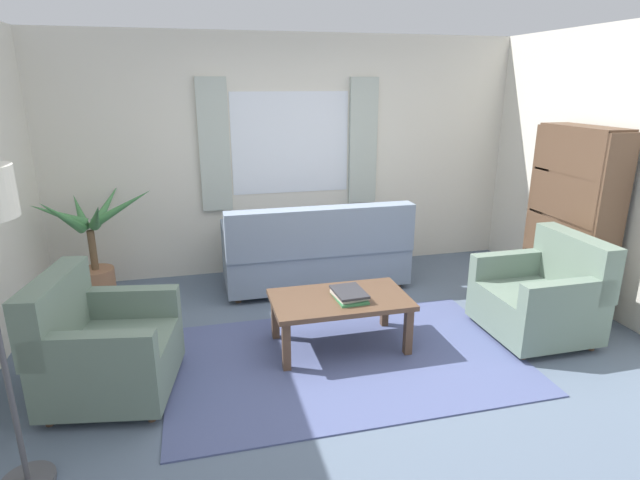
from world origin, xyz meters
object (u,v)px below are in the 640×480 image
armchair_right (542,297)px  potted_plant (94,250)px  couch (316,253)px  coffee_table (340,304)px  bookshelf (570,215)px  book_stack_on_table (349,295)px  armchair_left (102,348)px

armchair_right → potted_plant: size_ratio=0.75×
couch → coffee_table: size_ratio=1.73×
potted_plant → bookshelf: bearing=-15.1°
book_stack_on_table → couch: bearing=87.8°
bookshelf → potted_plant: bearing=74.9°
book_stack_on_table → armchair_right: bearing=-5.9°
potted_plant → bookshelf: (4.42, -1.19, 0.38)m
couch → book_stack_on_table: bearing=87.8°
book_stack_on_table → potted_plant: potted_plant is taller
coffee_table → book_stack_on_table: 0.12m
couch → potted_plant: 2.21m
couch → armchair_left: 2.45m
armchair_left → book_stack_on_table: bearing=-73.9°
book_stack_on_table → potted_plant: bearing=144.0°
potted_plant → armchair_right: bearing=-24.4°
couch → bookshelf: bookshelf is taller
couch → coffee_table: couch is taller
book_stack_on_table → bookshelf: bookshelf is taller
armchair_left → book_stack_on_table: size_ratio=2.89×
coffee_table → book_stack_on_table: bearing=-30.8°
coffee_table → couch: bearing=84.9°
couch → coffee_table: (-0.12, -1.33, 0.01)m
couch → bookshelf: 2.49m
armchair_right → potted_plant: (-3.81, 1.73, 0.16)m
armchair_left → armchair_right: 3.49m
armchair_left → bookshelf: bearing=-72.4°
armchair_left → potted_plant: bearing=19.9°
book_stack_on_table → potted_plant: size_ratio=0.29×
armchair_left → book_stack_on_table: (1.83, 0.20, 0.12)m
potted_plant → bookshelf: bookshelf is taller
potted_plant → bookshelf: size_ratio=0.68×
potted_plant → armchair_left: bearing=-79.9°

